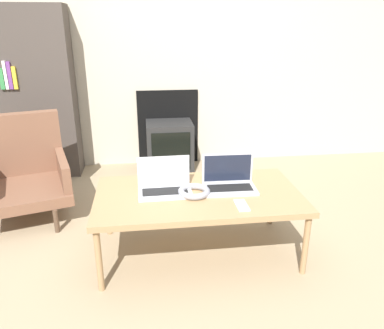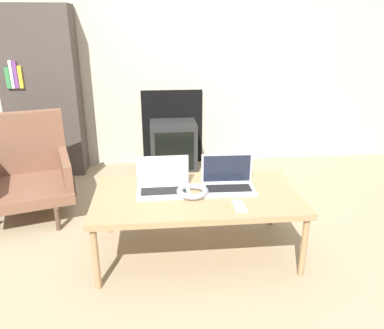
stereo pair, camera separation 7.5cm
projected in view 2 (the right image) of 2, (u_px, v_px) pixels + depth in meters
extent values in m
plane|color=#998466|center=(201.00, 275.00, 2.23)|extent=(14.00, 14.00, 0.00)
cube|color=#B7AD99|center=(177.00, 36.00, 3.67)|extent=(7.00, 0.06, 2.60)
cube|color=black|center=(172.00, 127.00, 3.94)|extent=(0.63, 0.03, 0.78)
cube|color=#9E7A51|center=(197.00, 196.00, 2.33)|extent=(1.27, 0.69, 0.04)
cylinder|color=#9E7A51|center=(96.00, 259.00, 2.06)|extent=(0.04, 0.04, 0.39)
cylinder|color=#9E7A51|center=(304.00, 247.00, 2.17)|extent=(0.04, 0.04, 0.39)
cylinder|color=#9E7A51|center=(108.00, 208.00, 2.63)|extent=(0.04, 0.04, 0.39)
cylinder|color=#9E7A51|center=(272.00, 201.00, 2.74)|extent=(0.04, 0.04, 0.39)
cube|color=#B2B2B7|center=(164.00, 192.00, 2.31)|extent=(0.33, 0.21, 0.02)
cube|color=black|center=(164.00, 191.00, 2.31)|extent=(0.28, 0.12, 0.00)
cube|color=#B2B2B7|center=(163.00, 171.00, 2.37)|extent=(0.33, 0.01, 0.19)
cube|color=white|center=(163.00, 171.00, 2.37)|extent=(0.30, 0.01, 0.17)
cube|color=#B2B2B7|center=(229.00, 189.00, 2.35)|extent=(0.34, 0.22, 0.02)
cube|color=black|center=(229.00, 188.00, 2.35)|extent=(0.28, 0.12, 0.00)
cube|color=#B2B2B7|center=(227.00, 168.00, 2.41)|extent=(0.33, 0.02, 0.19)
cube|color=black|center=(227.00, 168.00, 2.40)|extent=(0.30, 0.01, 0.17)
torus|color=gray|center=(192.00, 191.00, 2.30)|extent=(0.20, 0.20, 0.04)
cube|color=silver|center=(239.00, 206.00, 2.15)|extent=(0.07, 0.14, 0.01)
cube|color=black|center=(173.00, 146.00, 3.81)|extent=(0.46, 0.38, 0.49)
cube|color=black|center=(174.00, 152.00, 3.63)|extent=(0.38, 0.01, 0.38)
cube|color=brown|center=(30.00, 188.00, 2.90)|extent=(0.78, 0.82, 0.08)
cube|color=brown|center=(25.00, 142.00, 3.04)|extent=(0.62, 0.27, 0.50)
cube|color=brown|center=(65.00, 167.00, 2.95)|extent=(0.23, 0.60, 0.20)
cylinder|color=#4C3828|center=(58.00, 219.00, 2.70)|extent=(0.04, 0.04, 0.17)
cylinder|color=#4C3828|center=(11.00, 189.00, 3.19)|extent=(0.04, 0.04, 0.17)
cylinder|color=#4C3828|center=(73.00, 187.00, 3.23)|extent=(0.04, 0.04, 0.17)
cube|color=#3F3833|center=(43.00, 94.00, 3.54)|extent=(0.67, 0.30, 1.58)
cube|color=#337F42|center=(8.00, 78.00, 3.31)|extent=(0.04, 0.02, 0.18)
cube|color=silver|center=(12.00, 75.00, 3.30)|extent=(0.03, 0.02, 0.24)
cube|color=#6B387F|center=(16.00, 75.00, 3.31)|extent=(0.03, 0.02, 0.24)
cube|color=gold|center=(21.00, 77.00, 3.32)|extent=(0.03, 0.02, 0.19)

